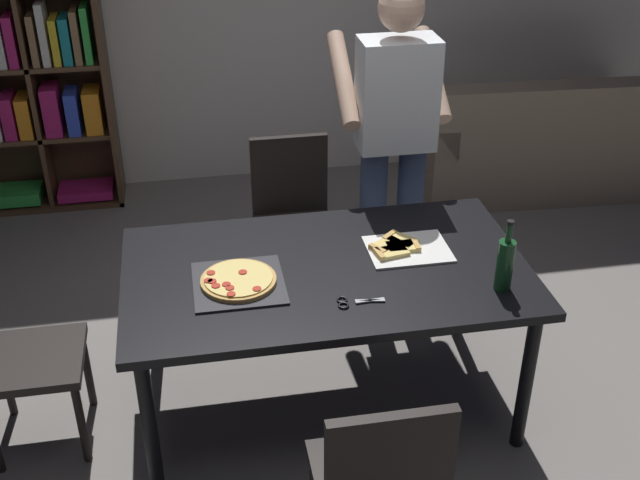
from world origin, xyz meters
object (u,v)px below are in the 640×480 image
object	(u,v)px
couch	(538,147)
kitchen_scissors	(353,302)
chair_far_side	(293,209)
pepperoni_pizza_on_tray	(238,281)
chair_left_end	(8,347)
dining_table	(326,281)
person_serving_pizza	(394,136)
wine_bottle	(505,264)

from	to	relation	value
couch	kitchen_scissors	world-z (taller)	couch
chair_far_side	pepperoni_pizza_on_tray	distance (m)	1.14
chair_left_end	pepperoni_pizza_on_tray	distance (m)	1.00
dining_table	person_serving_pizza	distance (m)	0.96
chair_left_end	couch	distance (m)	3.81
couch	wine_bottle	bearing A→B (deg)	-118.22
couch	chair_left_end	bearing A→B (deg)	-148.53
kitchen_scissors	chair_far_side	bearing A→B (deg)	92.43
chair_left_end	wine_bottle	size ratio (longest dim) A/B	2.85
chair_left_end	couch	world-z (taller)	chair_left_end
wine_bottle	dining_table	bearing A→B (deg)	157.25
dining_table	wine_bottle	bearing A→B (deg)	-22.75
chair_far_side	person_serving_pizza	xyz separation A→B (m)	(0.49, -0.22, 0.49)
chair_far_side	kitchen_scissors	world-z (taller)	chair_far_side
chair_left_end	wine_bottle	distance (m)	2.08
pepperoni_pizza_on_tray	wine_bottle	world-z (taller)	wine_bottle
chair_far_side	person_serving_pizza	world-z (taller)	person_serving_pizza
dining_table	couch	bearing A→B (deg)	46.33
person_serving_pizza	pepperoni_pizza_on_tray	xyz separation A→B (m)	(-0.87, -0.83, -0.23)
wine_bottle	chair_far_side	bearing A→B (deg)	118.10
dining_table	chair_far_side	xyz separation A→B (m)	(0.00, 0.99, -0.17)
chair_far_side	wine_bottle	distance (m)	1.48
chair_left_end	couch	xyz separation A→B (m)	(3.25, 1.99, -0.21)
person_serving_pizza	pepperoni_pizza_on_tray	size ratio (longest dim) A/B	4.68
couch	kitchen_scissors	size ratio (longest dim) A/B	8.95
dining_table	pepperoni_pizza_on_tray	xyz separation A→B (m)	(-0.38, -0.06, 0.08)
chair_left_end	pepperoni_pizza_on_tray	bearing A→B (deg)	-3.69
person_serving_pizza	pepperoni_pizza_on_tray	world-z (taller)	person_serving_pizza
dining_table	chair_left_end	bearing A→B (deg)	180.00
chair_far_side	person_serving_pizza	bearing A→B (deg)	-24.18
couch	pepperoni_pizza_on_tray	xyz separation A→B (m)	(-2.28, -2.05, 0.46)
chair_far_side	couch	xyz separation A→B (m)	(1.90, 1.00, -0.21)
couch	pepperoni_pizza_on_tray	size ratio (longest dim) A/B	4.65
person_serving_pizza	wine_bottle	world-z (taller)	person_serving_pizza
couch	person_serving_pizza	size ratio (longest dim) A/B	0.99
dining_table	couch	distance (m)	2.77
chair_left_end	person_serving_pizza	size ratio (longest dim) A/B	0.51
dining_table	couch	size ratio (longest dim) A/B	0.99
dining_table	chair_left_end	size ratio (longest dim) A/B	1.92
dining_table	kitchen_scissors	xyz separation A→B (m)	(0.05, -0.28, 0.07)
chair_far_side	wine_bottle	size ratio (longest dim) A/B	2.85
dining_table	person_serving_pizza	xyz separation A→B (m)	(0.49, 0.77, 0.32)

